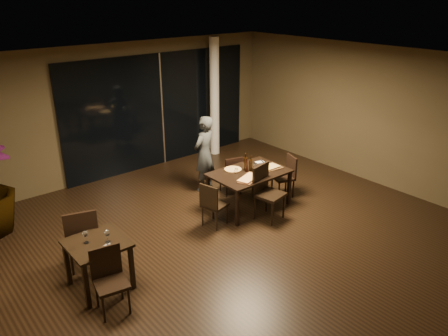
# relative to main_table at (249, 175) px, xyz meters

# --- Properties ---
(ground) EXTENTS (8.00, 8.00, 0.00)m
(ground) POSITION_rel_main_table_xyz_m (-1.00, -0.80, -0.68)
(ground) COLOR black
(ground) RESTS_ON ground
(wall_back) EXTENTS (8.00, 0.10, 3.00)m
(wall_back) POSITION_rel_main_table_xyz_m (-1.00, 3.25, 0.82)
(wall_back) COLOR #463B25
(wall_back) RESTS_ON ground
(wall_right) EXTENTS (0.10, 8.00, 3.00)m
(wall_right) POSITION_rel_main_table_xyz_m (3.05, -0.80, 0.82)
(wall_right) COLOR #463B25
(wall_right) RESTS_ON ground
(ceiling) EXTENTS (8.00, 8.00, 0.04)m
(ceiling) POSITION_rel_main_table_xyz_m (-1.00, -0.80, 2.34)
(ceiling) COLOR silver
(ceiling) RESTS_ON wall_back
(window_panel) EXTENTS (5.00, 0.06, 2.70)m
(window_panel) POSITION_rel_main_table_xyz_m (0.00, 3.16, 0.67)
(window_panel) COLOR black
(window_panel) RESTS_ON ground
(column) EXTENTS (0.24, 0.24, 3.00)m
(column) POSITION_rel_main_table_xyz_m (1.40, 2.85, 0.82)
(column) COLOR white
(column) RESTS_ON ground
(main_table) EXTENTS (1.50, 1.00, 0.75)m
(main_table) POSITION_rel_main_table_xyz_m (0.00, 0.00, 0.00)
(main_table) COLOR black
(main_table) RESTS_ON ground
(side_table) EXTENTS (0.80, 0.80, 0.75)m
(side_table) POSITION_rel_main_table_xyz_m (-3.40, -0.50, -0.05)
(side_table) COLOR black
(side_table) RESTS_ON ground
(chair_main_far) EXTENTS (0.48, 0.48, 0.85)m
(chair_main_far) POSITION_rel_main_table_xyz_m (0.12, 0.66, -0.20)
(chair_main_far) COLOR black
(chair_main_far) RESTS_ON ground
(chair_main_near) EXTENTS (0.57, 0.57, 1.04)m
(chair_main_near) POSITION_rel_main_table_xyz_m (-0.06, -0.52, -0.09)
(chair_main_near) COLOR black
(chair_main_near) RESTS_ON ground
(chair_main_left) EXTENTS (0.48, 0.48, 0.85)m
(chair_main_left) POSITION_rel_main_table_xyz_m (-1.06, -0.16, -0.20)
(chair_main_left) COLOR black
(chair_main_left) RESTS_ON ground
(chair_main_right) EXTENTS (0.52, 0.52, 0.87)m
(chair_main_right) POSITION_rel_main_table_xyz_m (0.96, -0.11, -0.19)
(chair_main_right) COLOR black
(chair_main_right) RESTS_ON ground
(chair_side_far) EXTENTS (0.60, 0.60, 1.05)m
(chair_side_far) POSITION_rel_main_table_xyz_m (-3.39, 0.07, -0.09)
(chair_side_far) COLOR black
(chair_side_far) RESTS_ON ground
(chair_side_near) EXTENTS (0.49, 0.49, 0.91)m
(chair_side_near) POSITION_rel_main_table_xyz_m (-3.48, -1.02, -0.17)
(chair_side_near) COLOR black
(chair_side_near) RESTS_ON ground
(diner) EXTENTS (0.65, 0.53, 1.64)m
(diner) POSITION_rel_main_table_xyz_m (-0.19, 1.21, 0.15)
(diner) COLOR #2E3133
(diner) RESTS_ON ground
(pizza_board_left) EXTENTS (0.59, 0.47, 0.01)m
(pizza_board_left) POSITION_rel_main_table_xyz_m (-0.25, -0.25, 0.08)
(pizza_board_left) COLOR #422515
(pizza_board_left) RESTS_ON main_table
(pizza_board_right) EXTENTS (0.63, 0.36, 0.01)m
(pizza_board_right) POSITION_rel_main_table_xyz_m (0.38, -0.12, 0.08)
(pizza_board_right) COLOR #442B15
(pizza_board_right) RESTS_ON main_table
(oblong_pizza_left) EXTENTS (0.51, 0.35, 0.02)m
(oblong_pizza_left) POSITION_rel_main_table_xyz_m (-0.25, -0.25, 0.10)
(oblong_pizza_left) COLOR maroon
(oblong_pizza_left) RESTS_ON pizza_board_left
(oblong_pizza_right) EXTENTS (0.47, 0.22, 0.02)m
(oblong_pizza_right) POSITION_rel_main_table_xyz_m (0.38, -0.12, 0.10)
(oblong_pizza_right) COLOR #6B090A
(oblong_pizza_right) RESTS_ON pizza_board_right
(round_pizza) EXTENTS (0.33, 0.33, 0.01)m
(round_pizza) POSITION_rel_main_table_xyz_m (-0.18, 0.28, 0.08)
(round_pizza) COLOR #C24415
(round_pizza) RESTS_ON main_table
(bottle_a) EXTENTS (0.06, 0.06, 0.27)m
(bottle_a) POSITION_rel_main_table_xyz_m (-0.03, 0.05, 0.21)
(bottle_a) COLOR black
(bottle_a) RESTS_ON main_table
(bottle_b) EXTENTS (0.07, 0.07, 0.31)m
(bottle_b) POSITION_rel_main_table_xyz_m (0.07, 0.03, 0.23)
(bottle_b) COLOR black
(bottle_b) RESTS_ON main_table
(bottle_c) EXTENTS (0.08, 0.08, 0.35)m
(bottle_c) POSITION_rel_main_table_xyz_m (0.00, 0.12, 0.25)
(bottle_c) COLOR black
(bottle_c) RESTS_ON main_table
(tumbler_left) EXTENTS (0.08, 0.08, 0.09)m
(tumbler_left) POSITION_rel_main_table_xyz_m (-0.23, 0.13, 0.12)
(tumbler_left) COLOR white
(tumbler_left) RESTS_ON main_table
(tumbler_right) EXTENTS (0.08, 0.08, 0.10)m
(tumbler_right) POSITION_rel_main_table_xyz_m (0.22, 0.08, 0.12)
(tumbler_right) COLOR white
(tumbler_right) RESTS_ON main_table
(napkin_near) EXTENTS (0.21, 0.16, 0.01)m
(napkin_near) POSITION_rel_main_table_xyz_m (0.55, -0.13, 0.08)
(napkin_near) COLOR white
(napkin_near) RESTS_ON main_table
(napkin_far) EXTENTS (0.20, 0.16, 0.01)m
(napkin_far) POSITION_rel_main_table_xyz_m (0.50, 0.23, 0.08)
(napkin_far) COLOR white
(napkin_far) RESTS_ON main_table
(wine_glass_a) EXTENTS (0.08, 0.08, 0.18)m
(wine_glass_a) POSITION_rel_main_table_xyz_m (-3.51, -0.42, 0.17)
(wine_glass_a) COLOR white
(wine_glass_a) RESTS_ON side_table
(wine_glass_b) EXTENTS (0.08, 0.08, 0.18)m
(wine_glass_b) POSITION_rel_main_table_xyz_m (-3.27, -0.59, 0.16)
(wine_glass_b) COLOR white
(wine_glass_b) RESTS_ON side_table
(side_napkin) EXTENTS (0.20, 0.14, 0.01)m
(side_napkin) POSITION_rel_main_table_xyz_m (-3.36, -0.73, 0.08)
(side_napkin) COLOR silver
(side_napkin) RESTS_ON side_table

